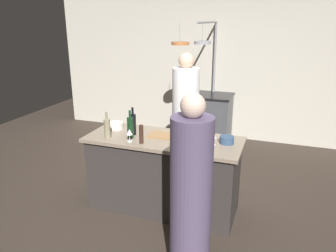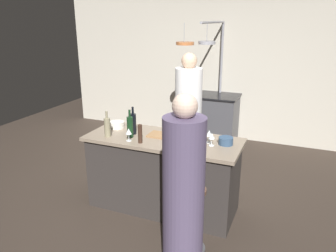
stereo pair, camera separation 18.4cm
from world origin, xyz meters
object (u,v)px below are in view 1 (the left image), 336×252
Objects in this scene: guest_right at (191,197)px; mixing_bowl_blue at (227,140)px; cutting_board at (162,135)px; wine_bottle_white at (107,128)px; wine_bottle_dark at (133,124)px; wine_glass_near_right_guest at (210,133)px; wine_bottle_amber at (188,126)px; wine_glass_by_chef at (213,136)px; bar_stool_right at (197,216)px; mixing_bowl_ceramic at (115,125)px; pepper_mill at (141,134)px; wine_bottle_red at (130,127)px; stove_range at (209,118)px; wine_glass_near_left_guest at (129,133)px; chef at (185,121)px.

mixing_bowl_blue is (0.11, 1.04, 0.16)m from guest_right.
cutting_board is 0.64m from wine_bottle_white.
wine_bottle_dark is 0.91m from wine_glass_near_right_guest.
wine_bottle_amber reaches higher than wine_glass_by_chef.
bar_stool_right is 1.57m from mixing_bowl_ceramic.
pepper_mill is 0.63× the size of wine_bottle_dark.
cutting_board is (-0.61, 0.68, 0.53)m from bar_stool_right.
wine_bottle_amber is at bearing 43.67° from pepper_mill.
guest_right reaches higher than cutting_board.
wine_glass_by_chef is at bearing -144.53° from mixing_bowl_blue.
wine_bottle_red is at bearing -36.17° from mixing_bowl_ceramic.
wine_bottle_white is at bearing -77.60° from mixing_bowl_ceramic.
mixing_bowl_ceramic is (-0.69, -2.32, 0.49)m from stove_range.
bar_stool_right is 1.42m from wine_bottle_white.
cutting_board is at bearing 26.97° from wine_bottle_red.
pepper_mill is 1.34× the size of mixing_bowl_blue.
wine_bottle_amber is 0.31m from wine_glass_near_right_guest.
wine_glass_near_left_guest is at bearing 156.33° from bar_stool_right.
wine_bottle_dark is at bearing 146.93° from bar_stool_right.
chef is 1.22m from pepper_mill.
guest_right is 5.49× the size of wine_bottle_white.
wine_bottle_amber is at bearing -83.97° from stove_range.
cutting_board is (-0.64, 1.02, 0.13)m from guest_right.
bar_stool_right is at bearing -48.05° from cutting_board.
mixing_bowl_blue is (0.89, 0.31, -0.06)m from pepper_mill.
pepper_mill reaches higher than cutting_board.
wine_glass_near_right_guest is 0.76× the size of mixing_bowl_ceramic.
bar_stool_right is at bearing -28.56° from wine_bottle_red.
wine_glass_by_chef is at bearing -6.65° from mixing_bowl_ceramic.
wine_bottle_red is 0.41m from mixing_bowl_ceramic.
stove_range reaches higher than bar_stool_right.
mixing_bowl_ceramic is (-0.51, 0.36, -0.07)m from pepper_mill.
mixing_bowl_blue is (0.47, -0.09, -0.08)m from wine_bottle_amber.
wine_glass_near_right_guest is (0.29, -0.11, -0.02)m from wine_bottle_amber.
wine_bottle_amber is at bearing 2.14° from mixing_bowl_ceramic.
wine_glass_near_left_guest is (-0.56, -0.39, -0.02)m from wine_bottle_amber.
stove_range is 2.60m from wine_glass_by_chef.
pepper_mill is at bearing 152.72° from bar_stool_right.
wine_bottle_white is at bearing -157.51° from wine_bottle_amber.
cutting_board is at bearing 65.10° from pepper_mill.
mixing_bowl_ceramic is (-0.30, 0.12, -0.09)m from wine_bottle_dark.
mixing_bowl_ceramic reaches higher than stove_range.
wine_glass_near_right_guest is (0.91, 0.05, -0.03)m from wine_bottle_dark.
wine_bottle_amber reaches higher than bar_stool_right.
wine_glass_near_left_guest is 0.52m from mixing_bowl_ceramic.
bar_stool_right is 1.05m from pepper_mill.
wine_bottle_white reaches higher than bar_stool_right.
wine_glass_near_left_guest is (-0.85, -0.28, 0.00)m from wine_glass_near_right_guest.
mixing_bowl_ceramic is at bearing 102.40° from wine_bottle_white.
wine_glass_near_right_guest is (0.53, -2.40, 0.56)m from stove_range.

